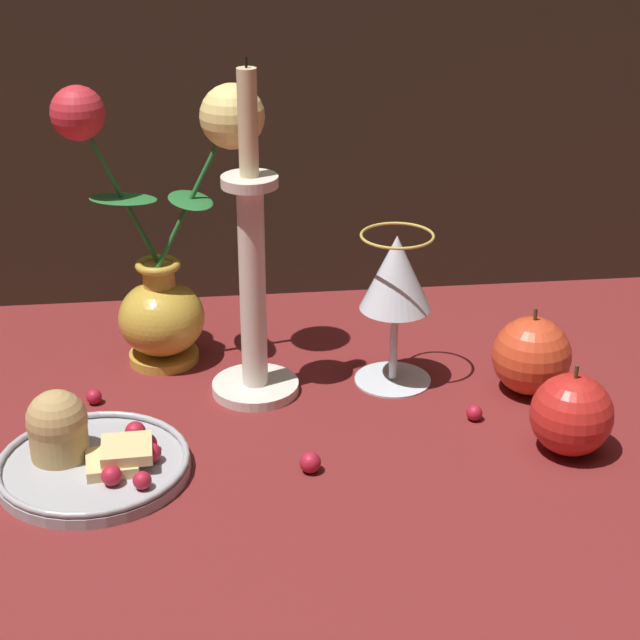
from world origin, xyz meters
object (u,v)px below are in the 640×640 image
object	(u,v)px
candlestick	(253,288)
apple_beside_vase	(572,415)
wine_glass	(396,280)
apple_near_glass	(532,356)
plate_with_pastries	(85,452)
vase	(166,249)

from	to	relation	value
candlestick	apple_beside_vase	xyz separation A→B (m)	(0.28, -0.14, -0.08)
wine_glass	candlestick	bearing A→B (deg)	-177.20
apple_near_glass	wine_glass	bearing A→B (deg)	164.39
plate_with_pastries	apple_near_glass	world-z (taller)	apple_near_glass
vase	apple_beside_vase	world-z (taller)	vase
plate_with_pastries	candlestick	bearing A→B (deg)	39.35
candlestick	apple_near_glass	bearing A→B (deg)	-6.27
plate_with_pastries	vase	bearing A→B (deg)	70.51
wine_glass	apple_near_glass	bearing A→B (deg)	-15.61
vase	apple_near_glass	distance (m)	0.38
wine_glass	apple_beside_vase	bearing A→B (deg)	-48.22
apple_beside_vase	wine_glass	bearing A→B (deg)	131.78
apple_beside_vase	candlestick	bearing A→B (deg)	152.42
plate_with_pastries	apple_beside_vase	size ratio (longest dim) A/B	1.95
wine_glass	plate_with_pastries	bearing A→B (deg)	-155.54
wine_glass	candlestick	xyz separation A→B (m)	(-0.14, -0.01, 0.00)
apple_near_glass	apple_beside_vase	bearing A→B (deg)	-88.56
apple_near_glass	plate_with_pastries	bearing A→B (deg)	-167.09
plate_with_pastries	apple_near_glass	xyz separation A→B (m)	(0.43, 0.10, 0.02)
vase	apple_near_glass	bearing A→B (deg)	-17.01
vase	apple_beside_vase	bearing A→B (deg)	-31.85
vase	plate_with_pastries	bearing A→B (deg)	-109.49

